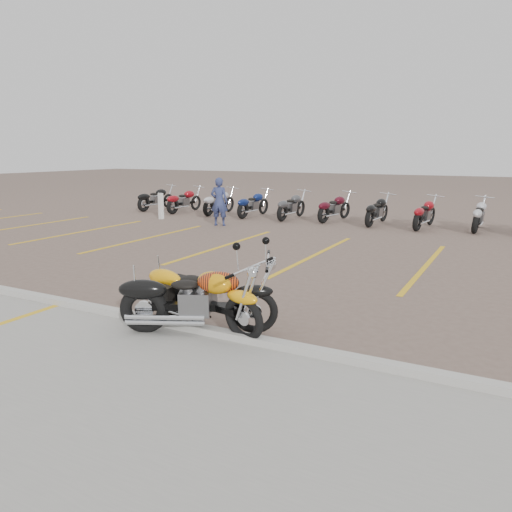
{
  "coord_description": "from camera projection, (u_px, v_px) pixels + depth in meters",
  "views": [
    {
      "loc": [
        4.48,
        -7.64,
        2.58
      ],
      "look_at": [
        0.4,
        0.04,
        0.75
      ],
      "focal_mm": 35.0,
      "sensor_mm": 36.0,
      "label": 1
    }
  ],
  "objects": [
    {
      "name": "ground",
      "position": [
        236.0,
        294.0,
        9.19
      ],
      "size": [
        100.0,
        100.0,
        0.0
      ],
      "primitive_type": "plane",
      "color": "#715C50",
      "rests_on": "ground"
    },
    {
      "name": "concrete_apron",
      "position": [
        22.0,
        398.0,
        5.3
      ],
      "size": [
        60.0,
        5.0,
        0.01
      ],
      "primitive_type": "cube",
      "color": "#9E9B93",
      "rests_on": "ground"
    },
    {
      "name": "curb",
      "position": [
        168.0,
        323.0,
        7.45
      ],
      "size": [
        60.0,
        0.18,
        0.12
      ],
      "primitive_type": "cube",
      "color": "#ADAAA3",
      "rests_on": "ground"
    },
    {
      "name": "parking_stripes",
      "position": [
        315.0,
        255.0,
        12.64
      ],
      "size": [
        38.0,
        5.5,
        0.01
      ],
      "primitive_type": null,
      "color": "gold",
      "rests_on": "ground"
    },
    {
      "name": "yellow_cruiser",
      "position": [
        201.0,
        298.0,
        7.32
      ],
      "size": [
        2.25,
        0.6,
        0.94
      ],
      "rotation": [
        0.1,
        0.0,
        -0.2
      ],
      "color": "black",
      "rests_on": "ground"
    },
    {
      "name": "flame_cruiser",
      "position": [
        195.0,
        302.0,
        7.11
      ],
      "size": [
        2.12,
        1.09,
        0.94
      ],
      "rotation": [
        0.08,
        0.0,
        0.44
      ],
      "color": "black",
      "rests_on": "ground"
    },
    {
      "name": "person_a",
      "position": [
        219.0,
        202.0,
        17.49
      ],
      "size": [
        0.7,
        0.55,
        1.69
      ],
      "primitive_type": "imported",
      "rotation": [
        0.0,
        0.0,
        3.4
      ],
      "color": "navy",
      "rests_on": "ground"
    },
    {
      "name": "bollard",
      "position": [
        161.0,
        206.0,
        19.27
      ],
      "size": [
        0.18,
        0.18,
        1.0
      ],
      "primitive_type": "cube",
      "rotation": [
        0.0,
        0.0,
        -0.22
      ],
      "color": "silver",
      "rests_on": "ground"
    },
    {
      "name": "bg_bike_row",
      "position": [
        332.0,
        207.0,
        18.5
      ],
      "size": [
        17.33,
        2.05,
        1.1
      ],
      "color": "black",
      "rests_on": "ground"
    }
  ]
}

